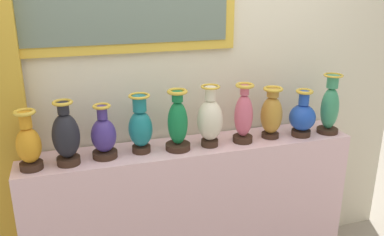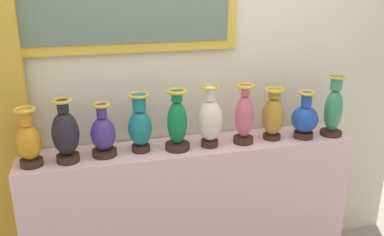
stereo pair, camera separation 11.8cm
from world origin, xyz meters
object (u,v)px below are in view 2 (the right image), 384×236
(vase_onyx, at_px, (66,134))
(vase_rose, at_px, (244,117))
(vase_emerald, at_px, (177,123))
(vase_jade, at_px, (333,109))
(vase_indigo, at_px, (103,134))
(vase_ivory, at_px, (210,120))
(vase_amber, at_px, (29,141))
(vase_ochre, at_px, (273,115))
(vase_teal, at_px, (140,126))
(vase_sapphire, at_px, (305,118))

(vase_onyx, height_order, vase_rose, vase_rose)
(vase_emerald, bearing_deg, vase_jade, -1.31)
(vase_indigo, height_order, vase_ivory, vase_ivory)
(vase_indigo, relative_size, vase_jade, 0.80)
(vase_onyx, relative_size, vase_rose, 0.97)
(vase_amber, xyz_separation_m, vase_rose, (1.32, 0.02, 0.03))
(vase_amber, relative_size, vase_rose, 0.88)
(vase_emerald, bearing_deg, vase_amber, -178.38)
(vase_emerald, relative_size, vase_rose, 0.99)
(vase_indigo, distance_m, vase_ochre, 1.11)
(vase_onyx, relative_size, vase_ivory, 0.96)
(vase_teal, distance_m, vase_ochre, 0.89)
(vase_amber, distance_m, vase_indigo, 0.42)
(vase_amber, height_order, vase_rose, vase_rose)
(vase_teal, height_order, vase_jade, vase_jade)
(vase_onyx, relative_size, vase_teal, 1.04)
(vase_rose, distance_m, vase_jade, 0.64)
(vase_onyx, height_order, vase_emerald, vase_emerald)
(vase_ochre, distance_m, vase_sapphire, 0.22)
(vase_emerald, distance_m, vase_ivory, 0.21)
(vase_onyx, distance_m, vase_sapphire, 1.55)
(vase_ochre, bearing_deg, vase_onyx, -178.58)
(vase_teal, height_order, vase_emerald, vase_emerald)
(vase_emerald, distance_m, vase_jade, 1.09)
(vase_sapphire, bearing_deg, vase_amber, -179.93)
(vase_sapphire, distance_m, vase_jade, 0.22)
(vase_indigo, xyz_separation_m, vase_ivory, (0.67, -0.02, 0.04))
(vase_amber, height_order, vase_onyx, vase_onyx)
(vase_ochre, height_order, vase_sapphire, vase_ochre)
(vase_ivory, bearing_deg, vase_emerald, 178.95)
(vase_sapphire, bearing_deg, vase_jade, -0.64)
(vase_amber, height_order, vase_emerald, vase_emerald)
(vase_teal, distance_m, vase_jade, 1.32)
(vase_teal, relative_size, vase_ivory, 0.93)
(vase_teal, xyz_separation_m, vase_emerald, (0.23, -0.03, 0.00))
(vase_indigo, distance_m, vase_ivory, 0.67)
(vase_ivory, bearing_deg, vase_amber, -178.90)
(vase_amber, xyz_separation_m, vase_jade, (1.96, -0.00, 0.03))
(vase_amber, distance_m, vase_onyx, 0.20)
(vase_onyx, height_order, vase_ochre, vase_onyx)
(vase_indigo, height_order, vase_emerald, vase_emerald)
(vase_onyx, xyz_separation_m, vase_teal, (0.44, 0.05, -0.00))
(vase_teal, relative_size, vase_rose, 0.94)
(vase_ivory, bearing_deg, vase_indigo, 178.29)
(vase_rose, xyz_separation_m, vase_ochre, (0.21, 0.02, -0.01))
(vase_amber, height_order, vase_teal, vase_teal)
(vase_amber, relative_size, vase_jade, 0.84)
(vase_onyx, bearing_deg, vase_ivory, 0.98)
(vase_emerald, height_order, vase_jade, vase_jade)
(vase_teal, distance_m, vase_ivory, 0.44)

